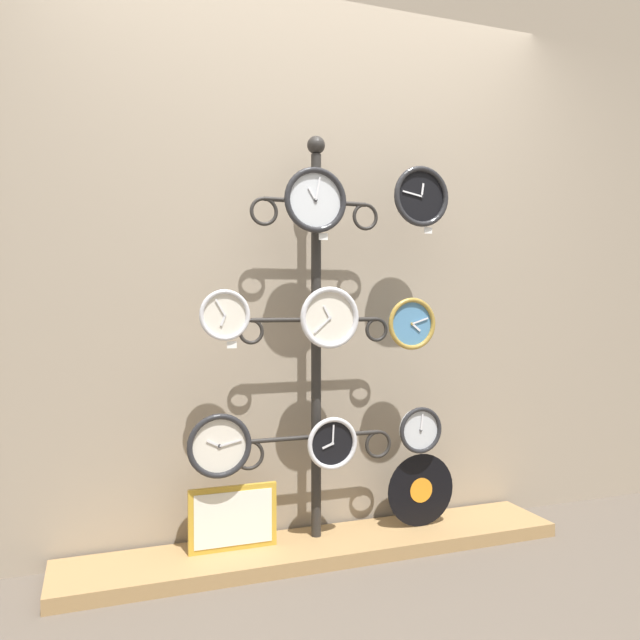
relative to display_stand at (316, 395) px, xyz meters
name	(u,v)px	position (x,y,z in m)	size (l,w,h in m)	color
ground_plane	(352,589)	(0.00, -0.41, -0.69)	(12.00, 12.00, 0.00)	brown
shop_wall	(304,236)	(0.00, 0.16, 0.71)	(4.40, 0.04, 2.80)	gray
low_shelf	(321,547)	(0.00, -0.06, -0.66)	(2.20, 0.36, 0.06)	#9E7A4C
display_stand	(316,395)	(0.00, 0.00, 0.00)	(0.73, 0.36, 1.82)	#282623
clock_top_center	(315,200)	(-0.04, -0.09, 0.84)	(0.28, 0.04, 0.28)	silver
clock_top_right	(421,197)	(0.46, -0.09, 0.88)	(0.27, 0.04, 0.27)	black
clock_middle_left	(225,315)	(-0.42, -0.10, 0.36)	(0.21, 0.04, 0.21)	silver
clock_middle_center	(329,318)	(0.02, -0.11, 0.34)	(0.26, 0.04, 0.26)	silver
clock_middle_right	(411,324)	(0.42, -0.10, 0.31)	(0.23, 0.04, 0.23)	#4C84B2
clock_bottom_left	(219,446)	(-0.45, -0.08, -0.17)	(0.26, 0.04, 0.26)	silver
clock_bottom_center	(332,443)	(0.04, -0.09, -0.20)	(0.23, 0.04, 0.23)	black
clock_bottom_right	(420,430)	(0.47, -0.09, -0.17)	(0.21, 0.04, 0.21)	silver
vinyl_record	(421,490)	(0.49, -0.05, -0.46)	(0.34, 0.01, 0.34)	black
picture_frame	(233,518)	(-0.38, -0.03, -0.49)	(0.37, 0.02, 0.27)	gold
price_tag_upper	(324,237)	(0.00, -0.09, 0.69)	(0.04, 0.00, 0.03)	white
price_tag_mid	(428,230)	(0.50, -0.10, 0.73)	(0.04, 0.00, 0.03)	white
price_tag_lower	(232,345)	(-0.40, -0.10, 0.24)	(0.04, 0.00, 0.03)	white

